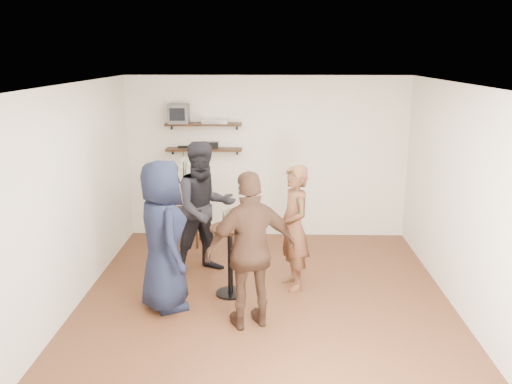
# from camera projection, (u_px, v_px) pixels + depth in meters

# --- Properties ---
(room) EXTENTS (4.58, 5.08, 2.68)m
(room) POSITION_uv_depth(u_px,v_px,m) (265.00, 198.00, 6.29)
(room) COLOR #452316
(room) RESTS_ON ground
(shelf_upper) EXTENTS (1.20, 0.25, 0.04)m
(shelf_upper) POSITION_uv_depth(u_px,v_px,m) (203.00, 124.00, 8.48)
(shelf_upper) COLOR black
(shelf_upper) RESTS_ON room
(shelf_lower) EXTENTS (1.20, 0.25, 0.04)m
(shelf_lower) POSITION_uv_depth(u_px,v_px,m) (204.00, 149.00, 8.58)
(shelf_lower) COLOR black
(shelf_lower) RESTS_ON room
(crt_monitor) EXTENTS (0.32, 0.30, 0.30)m
(crt_monitor) POSITION_uv_depth(u_px,v_px,m) (179.00, 113.00, 8.45)
(crt_monitor) COLOR #59595B
(crt_monitor) RESTS_ON shelf_upper
(dvd_deck) EXTENTS (0.40, 0.24, 0.06)m
(dvd_deck) POSITION_uv_depth(u_px,v_px,m) (215.00, 121.00, 8.47)
(dvd_deck) COLOR silver
(dvd_deck) RESTS_ON shelf_upper
(radio) EXTENTS (0.22, 0.10, 0.10)m
(radio) POSITION_uv_depth(u_px,v_px,m) (211.00, 145.00, 8.56)
(radio) COLOR black
(radio) RESTS_ON shelf_lower
(power_strip) EXTENTS (0.30, 0.05, 0.03)m
(power_strip) POSITION_uv_depth(u_px,v_px,m) (187.00, 147.00, 8.63)
(power_strip) COLOR black
(power_strip) RESTS_ON shelf_lower
(side_table) EXTENTS (0.55, 0.55, 0.57)m
(side_table) POSITION_uv_depth(u_px,v_px,m) (186.00, 215.00, 8.45)
(side_table) COLOR black
(side_table) RESTS_ON room
(vase_lilies) EXTENTS (0.19, 0.19, 0.89)m
(vase_lilies) POSITION_uv_depth(u_px,v_px,m) (185.00, 192.00, 8.35)
(vase_lilies) COLOR silver
(vase_lilies) RESTS_ON side_table
(drinks_table) EXTENTS (0.49, 0.49, 0.89)m
(drinks_table) POSITION_uv_depth(u_px,v_px,m) (230.00, 251.00, 6.65)
(drinks_table) COLOR black
(drinks_table) RESTS_ON room
(wine_glass_fl) EXTENTS (0.07, 0.07, 0.21)m
(wine_glass_fl) POSITION_uv_depth(u_px,v_px,m) (225.00, 216.00, 6.51)
(wine_glass_fl) COLOR silver
(wine_glass_fl) RESTS_ON drinks_table
(wine_glass_fr) EXTENTS (0.07, 0.07, 0.20)m
(wine_glass_fr) POSITION_uv_depth(u_px,v_px,m) (235.00, 217.00, 6.49)
(wine_glass_fr) COLOR silver
(wine_glass_fr) RESTS_ON drinks_table
(wine_glass_bl) EXTENTS (0.06, 0.06, 0.19)m
(wine_glass_bl) POSITION_uv_depth(u_px,v_px,m) (229.00, 215.00, 6.61)
(wine_glass_bl) COLOR silver
(wine_glass_bl) RESTS_ON drinks_table
(wine_glass_br) EXTENTS (0.07, 0.07, 0.22)m
(wine_glass_br) POSITION_uv_depth(u_px,v_px,m) (231.00, 215.00, 6.55)
(wine_glass_br) COLOR silver
(wine_glass_br) RESTS_ON drinks_table
(person_plaid) EXTENTS (0.54, 0.67, 1.60)m
(person_plaid) POSITION_uv_depth(u_px,v_px,m) (294.00, 228.00, 6.82)
(person_plaid) COLOR maroon
(person_plaid) RESTS_ON room
(person_dark) EXTENTS (1.10, 1.02, 1.81)m
(person_dark) POSITION_uv_depth(u_px,v_px,m) (205.00, 208.00, 7.28)
(person_dark) COLOR black
(person_dark) RESTS_ON room
(person_navy) EXTENTS (0.88, 1.03, 1.78)m
(person_navy) POSITION_uv_depth(u_px,v_px,m) (163.00, 236.00, 6.24)
(person_navy) COLOR black
(person_navy) RESTS_ON room
(person_brown) EXTENTS (1.11, 0.75, 1.75)m
(person_brown) POSITION_uv_depth(u_px,v_px,m) (251.00, 251.00, 5.81)
(person_brown) COLOR #3F271B
(person_brown) RESTS_ON room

